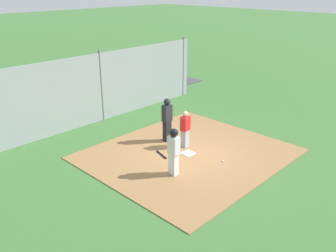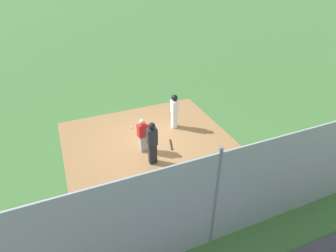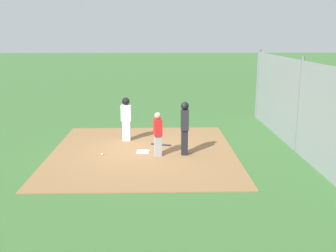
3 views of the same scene
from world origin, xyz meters
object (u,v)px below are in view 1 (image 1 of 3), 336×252
baseball_bat (162,154)px  parked_car_blue (50,91)px  baseball (223,161)px  umpire (167,119)px  runner (174,148)px  parked_car_dark (141,71)px  parked_car_green (16,101)px  home_plate (188,153)px  catcher (185,129)px

baseball_bat → parked_car_blue: parked_car_blue is taller
baseball → parked_car_blue: (0.66, -11.23, 0.55)m
umpire → runner: umpire is taller
baseball_bat → parked_car_dark: size_ratio=0.18×
parked_car_green → baseball_bat: bearing=100.6°
home_plate → parked_car_blue: size_ratio=0.10×
parked_car_dark → parked_car_blue: 6.55m
baseball_bat → parked_car_blue: bearing=13.7°
home_plate → baseball: (-0.36, 1.38, 0.03)m
baseball_bat → parked_car_green: (1.64, -8.66, 0.55)m
home_plate → baseball_bat: (0.82, -0.63, 0.02)m
runner → baseball_bat: bearing=63.6°
umpire → parked_car_green: umpire is taller
catcher → runner: 2.31m
home_plate → catcher: catcher is taller
umpire → parked_car_green: 8.34m
umpire → parked_car_green: bearing=-160.0°
parked_car_blue → baseball_bat: bearing=-96.5°
baseball → parked_car_dark: size_ratio=0.02×
runner → baseball: runner is taller
baseball_bat → home_plate: bearing=-110.5°
umpire → baseball_bat: size_ratio=2.42×
parked_car_blue → parked_car_dark: bearing=-5.1°
runner → parked_car_dark: runner is taller
baseball → parked_car_blue: bearing=-86.6°
parked_car_dark → parked_car_green: same height
baseball_bat → catcher: bearing=-78.2°
home_plate → catcher: bearing=-127.3°
parked_car_blue → umpire: bearing=-89.1°
parked_car_blue → parked_car_green: 2.23m
home_plate → runner: bearing=24.0°
baseball_bat → parked_car_green: size_ratio=0.18×
runner → baseball_bat: 1.78m
home_plate → parked_car_green: size_ratio=0.10×
home_plate → parked_car_blue: bearing=-88.2°
home_plate → runner: runner is taller
home_plate → umpire: size_ratio=0.24×
parked_car_green → parked_car_blue: bearing=-165.8°
catcher → runner: (1.95, 1.22, 0.20)m
umpire → parked_car_dark: bearing=144.7°
umpire → parked_car_blue: 8.44m
home_plate → umpire: 1.76m
parked_car_green → home_plate: bearing=104.8°
parked_car_blue → runner: bearing=-100.0°
home_plate → parked_car_green: bearing=-75.2°
parked_car_dark → parked_car_blue: same height
parked_car_dark → parked_car_blue: (6.54, -0.22, 0.00)m
catcher → parked_car_dark: bearing=138.1°
catcher → baseball: size_ratio=20.21×
parked_car_dark → parked_car_blue: bearing=-5.1°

